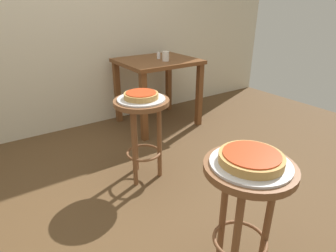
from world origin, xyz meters
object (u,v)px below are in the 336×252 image
Objects in this scene: serving_plate_middle at (141,99)px; condiment_shaker at (159,55)px; pizza_foreground at (251,158)px; serving_plate_foreground at (250,164)px; stool_middle at (142,120)px; cup_near_edge at (166,56)px; dining_table at (157,71)px; pizza_middle at (141,95)px; stool_foreground at (246,195)px.

condiment_shaker is at bearing 51.28° from serving_plate_middle.
pizza_foreground is at bearing -111.49° from condiment_shaker.
stool_middle is (0.04, 1.07, -0.17)m from serving_plate_foreground.
cup_near_edge reaches higher than serving_plate_middle.
condiment_shaker is (0.04, 0.03, 0.17)m from dining_table.
pizza_middle is 1.14m from dining_table.
condiment_shaker is (0.01, 0.16, -0.01)m from cup_near_edge.
condiment_shaker reaches higher than stool_middle.
cup_near_edge reaches higher than stool_middle.
dining_table is (0.70, 0.90, 0.12)m from stool_middle.
pizza_foreground reaches higher than stool_foreground.
dining_table is at bearing -142.52° from condiment_shaker.
serving_plate_foreground is 1.08m from stool_middle.
stool_foreground is at bearing -90.00° from serving_plate_foreground.
pizza_foreground is 2.87× the size of cup_near_edge.
cup_near_edge is (0.73, 0.77, 0.13)m from serving_plate_middle.
serving_plate_foreground is 1.43× the size of pizza_middle.
serving_plate_middle is (0.04, 1.07, -0.03)m from pizza_foreground.
dining_table is (0.70, 0.90, -0.08)m from pizza_middle.
stool_middle is 0.20m from pizza_middle.
pizza_foreground is (0.00, 0.00, 0.03)m from serving_plate_foreground.
serving_plate_foreground is at bearing -110.86° from dining_table.
cup_near_edge reaches higher than dining_table.
pizza_middle is (0.04, 1.07, 0.20)m from stool_foreground.
serving_plate_foreground and serving_plate_middle have the same top height.
dining_table reaches higher than pizza_middle.
stool_foreground is 0.81× the size of dining_table.
stool_foreground is 2.01m from cup_near_edge.
pizza_middle reaches higher than serving_plate_foreground.
stool_middle is 6.67× the size of cup_near_edge.
stool_foreground is at bearing -92.36° from serving_plate_middle.
stool_foreground is 0.20m from pizza_foreground.
pizza_foreground is 2.14m from condiment_shaker.
stool_middle is 1.10m from cup_near_edge.
dining_table is (0.70, 0.90, -0.06)m from serving_plate_middle.
serving_plate_middle is at bearing -116.57° from stool_middle.
dining_table is 11.21× the size of condiment_shaker.
pizza_foreground is 1.07m from serving_plate_middle.
cup_near_edge is 0.16m from condiment_shaker.
pizza_middle is at bearing 87.64° from serving_plate_foreground.
condiment_shaker is at bearing 51.28° from pizza_middle.
cup_near_edge is (0.02, -0.13, 0.18)m from dining_table.
condiment_shaker reaches higher than serving_plate_middle.
stool_foreground is 2.16m from condiment_shaker.
pizza_foreground is 3.91× the size of condiment_shaker.
serving_plate_foreground is at bearing -92.36° from serving_plate_middle.
serving_plate_middle reaches higher than stool_middle.
cup_near_edge is at bearing 46.44° from serving_plate_middle.
dining_table is at bearing 100.82° from cup_near_edge.
pizza_middle is at bearing -128.19° from dining_table.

